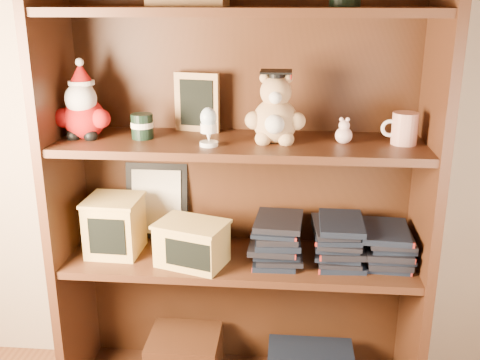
# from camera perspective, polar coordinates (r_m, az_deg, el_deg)

# --- Properties ---
(bookcase) EXTENTS (1.20, 0.35, 1.60)m
(bookcase) POSITION_cam_1_polar(r_m,az_deg,el_deg) (1.85, 0.06, -0.72)
(bookcase) COLOR #432313
(bookcase) RESTS_ON ground
(shelf_lower) EXTENTS (1.14, 0.33, 0.02)m
(shelf_lower) POSITION_cam_1_polar(r_m,az_deg,el_deg) (1.90, 0.00, -8.12)
(shelf_lower) COLOR #432313
(shelf_lower) RESTS_ON ground
(shelf_upper) EXTENTS (1.14, 0.33, 0.02)m
(shelf_upper) POSITION_cam_1_polar(r_m,az_deg,el_deg) (1.76, 0.00, 3.64)
(shelf_upper) COLOR #432313
(shelf_upper) RESTS_ON ground
(santa_plush) EXTENTS (0.18, 0.13, 0.26)m
(santa_plush) POSITION_cam_1_polar(r_m,az_deg,el_deg) (1.84, -15.68, 7.00)
(santa_plush) COLOR #A50F0F
(santa_plush) RESTS_ON shelf_upper
(teachers_tin) EXTENTS (0.07, 0.07, 0.08)m
(teachers_tin) POSITION_cam_1_polar(r_m,az_deg,el_deg) (1.80, -9.90, 5.43)
(teachers_tin) COLOR black
(teachers_tin) RESTS_ON shelf_upper
(chalkboard_plaque) EXTENTS (0.15, 0.10, 0.19)m
(chalkboard_plaque) POSITION_cam_1_polar(r_m,az_deg,el_deg) (1.87, -4.39, 7.77)
(chalkboard_plaque) COLOR #9E7547
(chalkboard_plaque) RESTS_ON shelf_upper
(egg_cup) EXTENTS (0.06, 0.06, 0.12)m
(egg_cup) POSITION_cam_1_polar(r_m,az_deg,el_deg) (1.68, -3.21, 5.57)
(egg_cup) COLOR white
(egg_cup) RESTS_ON shelf_upper
(grad_teddy_bear) EXTENTS (0.18, 0.16, 0.22)m
(grad_teddy_bear) POSITION_cam_1_polar(r_m,az_deg,el_deg) (1.72, 3.60, 6.64)
(grad_teddy_bear) COLOR tan
(grad_teddy_bear) RESTS_ON shelf_upper
(pink_figurine) EXTENTS (0.05, 0.05, 0.08)m
(pink_figurine) POSITION_cam_1_polar(r_m,az_deg,el_deg) (1.75, 10.50, 4.72)
(pink_figurine) COLOR beige
(pink_figurine) RESTS_ON shelf_upper
(teacher_mug) EXTENTS (0.11, 0.08, 0.10)m
(teacher_mug) POSITION_cam_1_polar(r_m,az_deg,el_deg) (1.77, 16.31, 5.04)
(teacher_mug) COLOR silver
(teacher_mug) RESTS_ON shelf_upper
(certificate_frame) EXTENTS (0.22, 0.06, 0.27)m
(certificate_frame) POSITION_cam_1_polar(r_m,az_deg,el_deg) (2.01, -8.43, -2.13)
(certificate_frame) COLOR black
(certificate_frame) RESTS_ON shelf_lower
(treats_box) EXTENTS (0.18, 0.18, 0.19)m
(treats_box) POSITION_cam_1_polar(r_m,az_deg,el_deg) (1.93, -12.61, -4.49)
(treats_box) COLOR tan
(treats_box) RESTS_ON shelf_lower
(pencils_box) EXTENTS (0.26, 0.22, 0.14)m
(pencils_box) POSITION_cam_1_polar(r_m,az_deg,el_deg) (1.82, -4.91, -6.40)
(pencils_box) COLOR tan
(pencils_box) RESTS_ON shelf_lower
(book_stack_left) EXTENTS (0.14, 0.20, 0.13)m
(book_stack_left) POSITION_cam_1_polar(r_m,az_deg,el_deg) (1.86, 3.71, -6.14)
(book_stack_left) COLOR black
(book_stack_left) RESTS_ON shelf_lower
(book_stack_mid) EXTENTS (0.14, 0.20, 0.14)m
(book_stack_mid) POSITION_cam_1_polar(r_m,az_deg,el_deg) (1.86, 9.85, -6.07)
(book_stack_mid) COLOR black
(book_stack_mid) RESTS_ON shelf_lower
(book_stack_right) EXTENTS (0.14, 0.20, 0.11)m
(book_stack_right) POSITION_cam_1_polar(r_m,az_deg,el_deg) (1.89, 14.66, -6.58)
(book_stack_right) COLOR black
(book_stack_right) RESTS_ON shelf_lower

